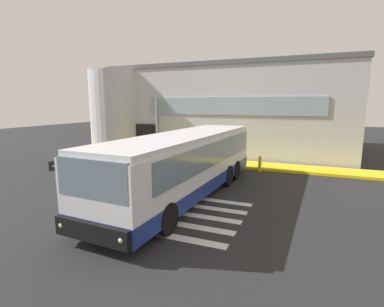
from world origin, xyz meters
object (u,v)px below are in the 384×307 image
object	(u,v)px
passenger_by_doorway	(171,145)
bus_main_foreground	(185,165)
safety_bollard_yellow	(260,164)
entry_support_column	(158,127)
passenger_near_column	(161,145)

from	to	relation	value
passenger_by_doorway	bus_main_foreground	bearing A→B (deg)	-58.91
bus_main_foreground	safety_bollard_yellow	world-z (taller)	bus_main_foreground
entry_support_column	bus_main_foreground	size ratio (longest dim) A/B	0.37
bus_main_foreground	entry_support_column	bearing A→B (deg)	125.99
passenger_near_column	bus_main_foreground	bearing A→B (deg)	-54.54
entry_support_column	safety_bollard_yellow	bearing A→B (deg)	-12.96
passenger_near_column	passenger_by_doorway	world-z (taller)	same
safety_bollard_yellow	bus_main_foreground	bearing A→B (deg)	-111.30
safety_bollard_yellow	passenger_by_doorway	bearing A→B (deg)	172.47
passenger_by_doorway	entry_support_column	bearing A→B (deg)	147.61
passenger_near_column	safety_bollard_yellow	bearing A→B (deg)	-6.71
passenger_near_column	safety_bollard_yellow	distance (m)	7.10
passenger_by_doorway	safety_bollard_yellow	world-z (taller)	passenger_by_doorway
passenger_near_column	entry_support_column	bearing A→B (deg)	129.42
passenger_near_column	passenger_by_doorway	bearing A→B (deg)	0.44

